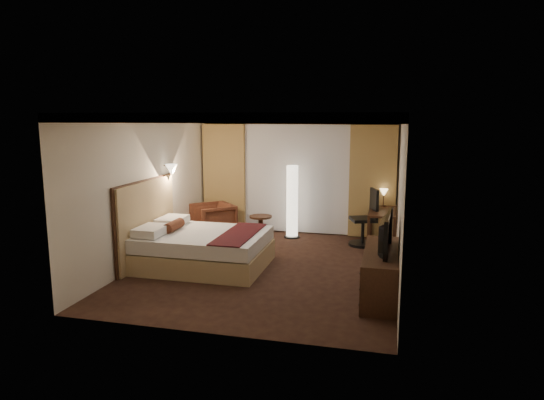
% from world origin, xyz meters
% --- Properties ---
extents(floor, '(4.50, 5.50, 0.01)m').
position_xyz_m(floor, '(0.00, 0.00, 0.00)').
color(floor, black).
rests_on(floor, ground).
extents(ceiling, '(4.50, 5.50, 0.01)m').
position_xyz_m(ceiling, '(0.00, 0.00, 2.70)').
color(ceiling, white).
rests_on(ceiling, back_wall).
extents(back_wall, '(4.50, 0.02, 2.70)m').
position_xyz_m(back_wall, '(0.00, 2.75, 1.35)').
color(back_wall, beige).
rests_on(back_wall, floor).
extents(left_wall, '(0.02, 5.50, 2.70)m').
position_xyz_m(left_wall, '(-2.25, 0.00, 1.35)').
color(left_wall, beige).
rests_on(left_wall, floor).
extents(right_wall, '(0.02, 5.50, 2.70)m').
position_xyz_m(right_wall, '(2.25, 0.00, 1.35)').
color(right_wall, beige).
rests_on(right_wall, floor).
extents(crown_molding, '(4.50, 5.50, 0.12)m').
position_xyz_m(crown_molding, '(0.00, 0.00, 2.64)').
color(crown_molding, black).
rests_on(crown_molding, ceiling).
extents(soffit, '(4.50, 0.50, 0.20)m').
position_xyz_m(soffit, '(0.00, 2.50, 2.60)').
color(soffit, white).
rests_on(soffit, ceiling).
extents(curtain_sheer, '(2.48, 0.04, 2.45)m').
position_xyz_m(curtain_sheer, '(0.00, 2.67, 1.25)').
color(curtain_sheer, silver).
rests_on(curtain_sheer, back_wall).
extents(curtain_left_drape, '(1.00, 0.14, 2.45)m').
position_xyz_m(curtain_left_drape, '(-1.70, 2.61, 1.25)').
color(curtain_left_drape, tan).
rests_on(curtain_left_drape, back_wall).
extents(curtain_right_drape, '(1.00, 0.14, 2.45)m').
position_xyz_m(curtain_right_drape, '(1.70, 2.61, 1.25)').
color(curtain_right_drape, tan).
rests_on(curtain_right_drape, back_wall).
extents(wall_sconce, '(0.24, 0.24, 0.24)m').
position_xyz_m(wall_sconce, '(-2.09, 0.64, 1.62)').
color(wall_sconce, white).
rests_on(wall_sconce, left_wall).
extents(bed, '(2.19, 1.71, 0.64)m').
position_xyz_m(bed, '(-1.10, -0.21, 0.32)').
color(bed, white).
rests_on(bed, floor).
extents(headboard, '(0.12, 2.01, 1.50)m').
position_xyz_m(headboard, '(-2.20, -0.21, 0.75)').
color(headboard, tan).
rests_on(headboard, floor).
extents(armchair, '(1.12, 1.12, 0.84)m').
position_xyz_m(armchair, '(-1.69, 1.78, 0.42)').
color(armchair, '#482715').
rests_on(armchair, floor).
extents(side_table, '(0.49, 0.49, 0.53)m').
position_xyz_m(side_table, '(-0.61, 1.84, 0.27)').
color(side_table, black).
rests_on(side_table, floor).
extents(floor_lamp, '(0.34, 0.34, 1.62)m').
position_xyz_m(floor_lamp, '(0.00, 2.22, 0.81)').
color(floor_lamp, white).
rests_on(floor_lamp, floor).
extents(desk, '(0.55, 1.23, 0.75)m').
position_xyz_m(desk, '(1.95, 1.97, 0.38)').
color(desk, black).
rests_on(desk, floor).
extents(desk_lamp, '(0.18, 0.18, 0.34)m').
position_xyz_m(desk_lamp, '(1.95, 2.43, 0.92)').
color(desk_lamp, '#FFD899').
rests_on(desk_lamp, desk).
extents(office_chair, '(0.74, 0.74, 1.20)m').
position_xyz_m(office_chair, '(1.56, 1.92, 0.60)').
color(office_chair, black).
rests_on(office_chair, floor).
extents(dresser, '(0.50, 1.79, 0.70)m').
position_xyz_m(dresser, '(2.00, -0.91, 0.35)').
color(dresser, black).
rests_on(dresser, floor).
extents(television, '(0.71, 1.17, 0.15)m').
position_xyz_m(television, '(1.97, -0.91, 1.02)').
color(television, black).
rests_on(television, dresser).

